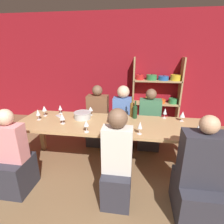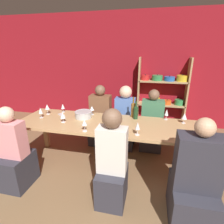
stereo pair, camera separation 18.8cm
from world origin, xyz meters
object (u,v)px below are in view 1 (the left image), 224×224
at_px(wine_glass_red_e, 140,126).
at_px(wine_glass_red_g, 91,109).
at_px(mixing_bowl, 82,115).
at_px(shelf_unit, 157,96).
at_px(wine_glass_red_c, 111,116).
at_px(wine_bottle_green, 135,111).
at_px(wine_bottle_dark, 132,109).
at_px(wine_glass_red_d, 86,124).
at_px(person_far_a, 123,124).
at_px(wine_glass_white_a, 44,109).
at_px(person_near_c, 15,162).
at_px(wine_glass_empty_a, 38,113).
at_px(wine_glass_empty_b, 60,108).
at_px(person_near_b, 198,182).
at_px(wine_glass_red_b, 198,128).
at_px(dining_table, 111,128).
at_px(wine_glass_red_a, 62,117).
at_px(person_near_a, 117,169).
at_px(wine_glass_red_f, 165,111).
at_px(person_far_c, 98,123).
at_px(wine_glass_white_b, 183,114).
at_px(person_far_b, 149,126).
at_px(cell_phone, 59,116).

distance_m(wine_glass_red_e, wine_glass_red_g, 1.03).
bearing_deg(wine_glass_red_g, mixing_bowl, -119.08).
height_order(shelf_unit, wine_glass_red_c, shelf_unit).
height_order(wine_bottle_green, wine_bottle_dark, wine_bottle_dark).
relative_size(wine_glass_red_d, person_far_a, 0.14).
distance_m(wine_glass_white_a, person_near_c, 0.97).
distance_m(wine_glass_empty_a, wine_glass_empty_b, 0.40).
relative_size(wine_glass_red_d, wine_glass_red_e, 0.96).
bearing_deg(person_near_b, mixing_bowl, 150.87).
xyz_separation_m(wine_glass_red_d, wine_glass_red_e, (0.72, 0.05, -0.00)).
xyz_separation_m(shelf_unit, wine_glass_red_b, (0.32, -2.11, 0.13)).
xyz_separation_m(dining_table, wine_glass_white_a, (-1.17, 0.15, 0.21)).
bearing_deg(wine_glass_red_a, wine_glass_red_g, 52.34).
relative_size(wine_glass_red_c, person_near_c, 0.16).
xyz_separation_m(wine_glass_red_a, wine_glass_empty_b, (-0.23, 0.43, -0.00)).
bearing_deg(person_near_a, mixing_bowl, 129.14).
height_order(wine_glass_red_d, person_near_c, person_near_c).
bearing_deg(wine_glass_red_f, person_near_b, -77.05).
xyz_separation_m(dining_table, person_near_c, (-1.18, -0.71, -0.25)).
relative_size(wine_glass_empty_a, person_far_a, 0.14).
bearing_deg(person_far_a, wine_glass_red_c, 80.39).
bearing_deg(mixing_bowl, wine_glass_red_c, -18.68).
height_order(person_near_a, person_far_a, person_near_a).
height_order(mixing_bowl, person_far_c, person_far_c).
height_order(mixing_bowl, person_far_a, person_far_a).
xyz_separation_m(wine_glass_white_a, wine_glass_white_b, (2.26, 0.10, -0.02)).
bearing_deg(dining_table, wine_glass_red_c, -94.19).
distance_m(mixing_bowl, person_far_b, 1.35).
bearing_deg(wine_glass_red_c, person_near_c, -150.11).
bearing_deg(wine_glass_red_g, person_far_c, 87.66).
bearing_deg(person_near_b, wine_bottle_dark, 125.59).
xyz_separation_m(wine_glass_white_a, wine_glass_red_c, (1.16, -0.18, 0.01)).
bearing_deg(person_far_a, cell_phone, 26.99).
bearing_deg(wine_bottle_green, person_near_c, -147.34).
distance_m(wine_bottle_dark, cell_phone, 1.24).
xyz_separation_m(wine_glass_red_a, wine_glass_red_b, (1.90, -0.14, 0.01)).
relative_size(shelf_unit, wine_glass_white_a, 9.49).
bearing_deg(wine_glass_empty_b, wine_glass_red_c, -19.81).
height_order(dining_table, person_near_a, person_near_a).
xyz_separation_m(wine_bottle_green, person_near_c, (-1.53, -0.98, -0.45)).
distance_m(person_near_b, person_far_c, 2.11).
height_order(dining_table, person_far_b, person_far_b).
relative_size(wine_glass_empty_b, person_far_b, 0.13).
bearing_deg(wine_glass_red_d, wine_glass_white_a, 150.33).
bearing_deg(wine_bottle_dark, person_near_b, -54.41).
bearing_deg(wine_glass_red_e, wine_glass_empty_a, 170.28).
bearing_deg(wine_glass_white_b, dining_table, -166.84).
height_order(wine_glass_red_d, wine_glass_red_f, wine_glass_red_f).
relative_size(wine_bottle_dark, person_far_c, 0.29).
bearing_deg(wine_glass_red_d, wine_bottle_green, 44.23).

